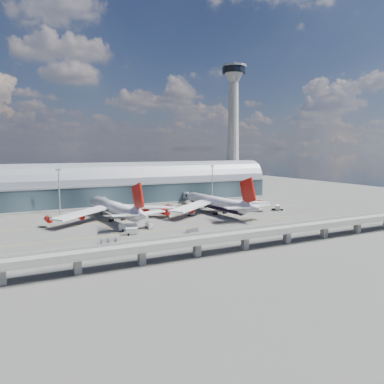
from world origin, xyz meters
name	(u,v)px	position (x,y,z in m)	size (l,w,h in m)	color
ground	(181,223)	(0.00, 0.00, 0.00)	(500.00, 500.00, 0.00)	#474744
taxi_lines	(164,216)	(0.00, 22.11, 0.01)	(200.00, 80.12, 0.01)	gold
terminal	(132,187)	(0.00, 77.99, 11.34)	(200.00, 30.00, 28.00)	#202D35
control_tower	(233,130)	(85.00, 83.00, 51.64)	(19.00, 19.00, 103.00)	gray
guideway	(245,235)	(0.00, -55.00, 5.29)	(220.00, 8.50, 7.20)	gray
floodlight_mast_left	(59,190)	(-50.00, 55.00, 13.63)	(3.00, 0.70, 25.70)	gray
floodlight_mast_right	(212,183)	(50.00, 55.00, 13.63)	(3.00, 0.70, 25.70)	gray
airliner_left	(116,208)	(-26.90, 21.68, 6.34)	(69.25, 72.82, 22.18)	white
airliner_right	(218,203)	(30.83, 15.59, 5.95)	(69.26, 72.39, 22.96)	white
jet_bridge_left	(107,202)	(-23.66, 53.12, 5.18)	(4.40, 28.00, 7.25)	gray
jet_bridge_right	(194,197)	(34.21, 51.18, 5.18)	(4.40, 32.00, 7.25)	gray
service_truck_0	(149,225)	(-18.34, -3.98, 1.34)	(2.57, 6.39, 2.59)	beige
service_truck_1	(132,231)	(-29.86, -13.30, 1.48)	(5.47, 3.49, 2.93)	beige
service_truck_2	(128,227)	(-28.80, -4.66, 1.57)	(8.64, 3.96, 3.02)	beige
service_truck_3	(277,208)	(68.79, 8.96, 1.60)	(5.72, 6.75, 3.13)	beige
service_truck_4	(229,208)	(43.26, 23.03, 1.31)	(2.38, 4.55, 2.59)	beige
service_truck_5	(190,213)	(13.98, 17.34, 1.27)	(5.26, 4.68, 2.48)	beige
cargo_train_0	(111,241)	(-41.58, -23.25, 0.94)	(8.23, 3.29, 1.80)	gray
cargo_train_1	(192,230)	(-4.19, -20.44, 0.86)	(7.48, 4.07, 1.66)	gray
cargo_train_2	(347,219)	(80.02, -32.82, 0.82)	(7.16, 3.68, 1.58)	gray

